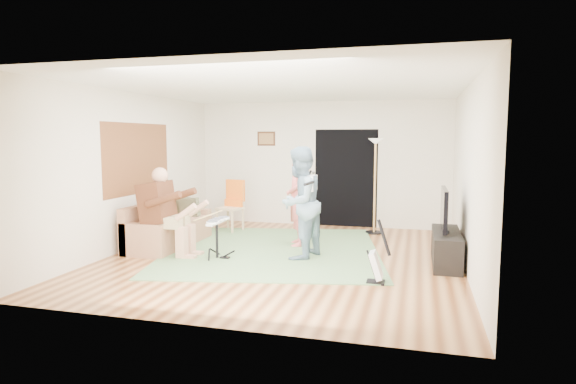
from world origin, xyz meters
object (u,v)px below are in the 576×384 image
(singer, at_px, (298,198))
(television, at_px, (444,209))
(drum_kit, at_px, (217,241))
(guitarist, at_px, (300,203))
(dining_chair, at_px, (231,213))
(torchiere_lamp, at_px, (375,169))
(sofa, at_px, (165,231))
(guitar_spare, at_px, (377,265))
(tv_cabinet, at_px, (446,248))

(singer, distance_m, television, 2.53)
(drum_kit, relative_size, guitarist, 0.37)
(dining_chair, bearing_deg, drum_kit, -59.89)
(guitarist, bearing_deg, television, 111.95)
(torchiere_lamp, bearing_deg, drum_kit, -128.97)
(dining_chair, bearing_deg, singer, -16.46)
(drum_kit, relative_size, singer, 0.38)
(drum_kit, distance_m, television, 3.55)
(singer, relative_size, dining_chair, 1.61)
(guitarist, distance_m, television, 2.21)
(drum_kit, bearing_deg, singer, 51.24)
(singer, distance_m, torchiere_lamp, 1.98)
(sofa, bearing_deg, drum_kit, -26.83)
(guitarist, bearing_deg, singer, -148.12)
(guitar_spare, bearing_deg, torchiere_lamp, 95.66)
(sofa, distance_m, guitar_spare, 4.07)
(drum_kit, relative_size, television, 0.65)
(guitar_spare, bearing_deg, guitarist, 141.31)
(sofa, relative_size, singer, 1.13)
(drum_kit, distance_m, torchiere_lamp, 3.68)
(guitarist, height_order, torchiere_lamp, torchiere_lamp)
(singer, bearing_deg, television, 57.72)
(singer, height_order, dining_chair, singer)
(singer, height_order, television, singer)
(guitarist, relative_size, tv_cabinet, 1.27)
(drum_kit, distance_m, tv_cabinet, 3.55)
(dining_chair, distance_m, television, 4.44)
(guitar_spare, xyz_separation_m, dining_chair, (-3.22, 2.89, 0.13))
(guitar_spare, height_order, tv_cabinet, guitar_spare)
(sofa, relative_size, television, 1.89)
(sofa, distance_m, dining_chair, 1.69)
(torchiere_lamp, distance_m, tv_cabinet, 2.71)
(guitar_spare, relative_size, tv_cabinet, 0.61)
(singer, height_order, torchiere_lamp, torchiere_lamp)
(sofa, xyz_separation_m, television, (4.74, -0.04, 0.59))
(torchiere_lamp, bearing_deg, guitarist, -112.21)
(guitarist, xyz_separation_m, dining_chair, (-1.92, 1.84, -0.52))
(guitarist, distance_m, tv_cabinet, 2.34)
(dining_chair, height_order, television, television)
(sofa, xyz_separation_m, drum_kit, (1.29, -0.65, 0.03))
(sofa, bearing_deg, torchiere_lamp, 30.89)
(singer, xyz_separation_m, torchiere_lamp, (1.22, 1.49, 0.46))
(torchiere_lamp, distance_m, dining_chair, 3.08)
(dining_chair, bearing_deg, guitarist, -30.28)
(singer, xyz_separation_m, tv_cabinet, (2.49, -0.65, -0.60))
(drum_kit, distance_m, singer, 1.71)
(tv_cabinet, bearing_deg, television, 180.00)
(drum_kit, distance_m, guitarist, 1.45)
(singer, relative_size, tv_cabinet, 1.21)
(singer, xyz_separation_m, guitar_spare, (1.56, -1.92, -0.60))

